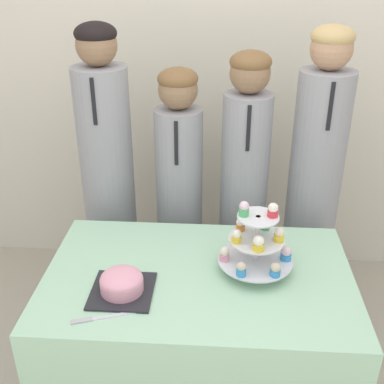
{
  "coord_description": "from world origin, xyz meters",
  "views": [
    {
      "loc": [
        0.08,
        -1.2,
        1.9
      ],
      "look_at": [
        -0.03,
        0.44,
        1.06
      ],
      "focal_mm": 45.0,
      "sensor_mm": 36.0,
      "label": 1
    }
  ],
  "objects": [
    {
      "name": "table",
      "position": [
        0.0,
        0.4,
        0.35
      ],
      "size": [
        1.26,
        0.79,
        0.71
      ],
      "color": "#A8DBB2",
      "rests_on": "ground_plane"
    },
    {
      "name": "student_2",
      "position": [
        0.2,
        1.04,
        0.74
      ],
      "size": [
        0.24,
        0.25,
        1.48
      ],
      "color": "#939399",
      "rests_on": "ground_plane"
    },
    {
      "name": "cake_knife",
      "position": [
        -0.36,
        0.1,
        0.71
      ],
      "size": [
        0.25,
        0.1,
        0.01
      ],
      "rotation": [
        0.0,
        0.0,
        0.32
      ],
      "color": "silver",
      "rests_on": "table"
    },
    {
      "name": "student_3",
      "position": [
        0.55,
        1.04,
        0.78
      ],
      "size": [
        0.26,
        0.27,
        1.6
      ],
      "color": "#939399",
      "rests_on": "ground_plane"
    },
    {
      "name": "cupcake_stand",
      "position": [
        0.23,
        0.44,
        0.84
      ],
      "size": [
        0.31,
        0.31,
        0.31
      ],
      "color": "silver",
      "rests_on": "table"
    },
    {
      "name": "round_cake",
      "position": [
        -0.29,
        0.26,
        0.75
      ],
      "size": [
        0.24,
        0.24,
        0.09
      ],
      "color": "#232328",
      "rests_on": "table"
    },
    {
      "name": "student_1",
      "position": [
        -0.14,
        1.04,
        0.7
      ],
      "size": [
        0.24,
        0.25,
        1.4
      ],
      "color": "#939399",
      "rests_on": "ground_plane"
    },
    {
      "name": "student_0",
      "position": [
        -0.51,
        1.04,
        0.78
      ],
      "size": [
        0.27,
        0.28,
        1.6
      ],
      "color": "#939399",
      "rests_on": "ground_plane"
    },
    {
      "name": "wall_back",
      "position": [
        0.0,
        1.6,
        1.35
      ],
      "size": [
        9.0,
        0.06,
        2.7
      ],
      "color": "beige",
      "rests_on": "ground_plane"
    }
  ]
}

